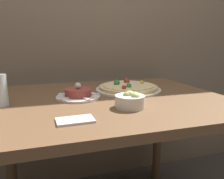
{
  "coord_description": "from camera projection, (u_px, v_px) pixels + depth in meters",
  "views": [
    {
      "loc": [
        -0.27,
        -0.53,
        1.03
      ],
      "look_at": [
        0.03,
        0.42,
        0.82
      ],
      "focal_mm": 35.0,
      "sensor_mm": 36.0,
      "label": 1
    }
  ],
  "objects": [
    {
      "name": "back_wall",
      "position": [
        83.0,
        2.0,
        1.47
      ],
      "size": [
        8.0,
        0.05,
        2.6
      ],
      "color": "#84705B",
      "rests_on": "ground_plane"
    },
    {
      "name": "dining_table",
      "position": [
        106.0,
        118.0,
        1.07
      ],
      "size": [
        1.14,
        0.89,
        0.78
      ],
      "color": "brown",
      "rests_on": "ground_plane"
    },
    {
      "name": "pizza_plate",
      "position": [
        128.0,
        88.0,
        1.19
      ],
      "size": [
        0.35,
        0.35,
        0.06
      ],
      "color": "silver",
      "rests_on": "dining_table"
    },
    {
      "name": "tartare_plate",
      "position": [
        78.0,
        94.0,
        1.02
      ],
      "size": [
        0.21,
        0.21,
        0.07
      ],
      "color": "silver",
      "rests_on": "dining_table"
    },
    {
      "name": "small_bowl",
      "position": [
        130.0,
        100.0,
        0.87
      ],
      "size": [
        0.12,
        0.12,
        0.07
      ],
      "color": "silver",
      "rests_on": "dining_table"
    },
    {
      "name": "napkin",
      "position": [
        75.0,
        120.0,
        0.72
      ],
      "size": [
        0.13,
        0.08,
        0.01
      ],
      "color": "white",
      "rests_on": "dining_table"
    }
  ]
}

